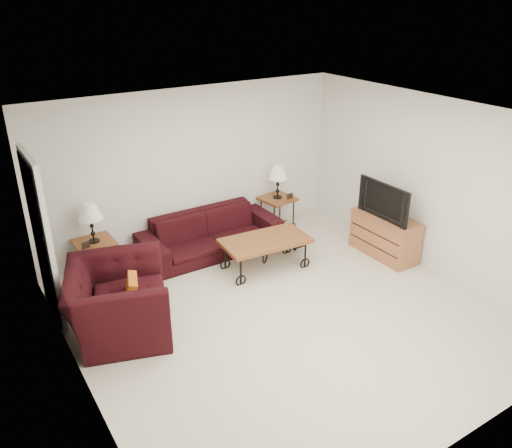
{
  "coord_description": "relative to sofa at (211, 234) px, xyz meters",
  "views": [
    {
      "loc": [
        -3.28,
        -4.43,
        3.78
      ],
      "look_at": [
        0.0,
        0.7,
        1.0
      ],
      "focal_mm": 36.15,
      "sensor_mm": 36.0,
      "label": 1
    }
  ],
  "objects": [
    {
      "name": "side_table_right",
      "position": [
        1.38,
        0.18,
        -0.04
      ],
      "size": [
        0.59,
        0.59,
        0.57
      ],
      "primitive_type": "cube",
      "rotation": [
        0.0,
        0.0,
        0.14
      ],
      "color": "brown",
      "rests_on": "ground"
    },
    {
      "name": "lamp_left",
      "position": [
        -1.73,
        0.18,
        0.54
      ],
      "size": [
        0.33,
        0.33,
        0.58
      ],
      "primitive_type": null,
      "rotation": [
        0.0,
        0.0,
        0.02
      ],
      "color": "black",
      "rests_on": "side_table_left"
    },
    {
      "name": "side_table_left",
      "position": [
        -1.73,
        0.18,
        -0.03
      ],
      "size": [
        0.54,
        0.54,
        0.58
      ],
      "primitive_type": "cube",
      "rotation": [
        0.0,
        0.0,
        0.02
      ],
      "color": "brown",
      "rests_on": "ground"
    },
    {
      "name": "television",
      "position": [
        2.2,
        -1.51,
        0.6
      ],
      "size": [
        0.13,
        0.97,
        0.56
      ],
      "primitive_type": "imported",
      "rotation": [
        0.0,
        0.0,
        -1.57
      ],
      "color": "black",
      "rests_on": "tv_stand"
    },
    {
      "name": "ground",
      "position": [
        -0.01,
        -2.02,
        -0.32
      ],
      "size": [
        5.0,
        5.0,
        0.0
      ],
      "primitive_type": "plane",
      "color": "beige",
      "rests_on": "ground"
    },
    {
      "name": "wall_left",
      "position": [
        -2.51,
        -2.02,
        0.93
      ],
      "size": [
        0.02,
        5.0,
        2.5
      ],
      "primitive_type": "cube",
      "color": "silver",
      "rests_on": "ground"
    },
    {
      "name": "armchair",
      "position": [
        -1.88,
        -1.22,
        0.1
      ],
      "size": [
        1.48,
        1.58,
        0.84
      ],
      "primitive_type": "imported",
      "rotation": [
        0.0,
        0.0,
        1.25
      ],
      "color": "black",
      "rests_on": "ground"
    },
    {
      "name": "photo_frame_right",
      "position": [
        1.53,
        0.03,
        0.3
      ],
      "size": [
        0.11,
        0.02,
        0.1
      ],
      "primitive_type": "cube",
      "rotation": [
        0.0,
        0.0,
        -0.07
      ],
      "color": "black",
      "rests_on": "side_table_right"
    },
    {
      "name": "ceiling",
      "position": [
        -0.01,
        -2.02,
        2.18
      ],
      "size": [
        5.0,
        5.0,
        0.0
      ],
      "primitive_type": "plane",
      "color": "white",
      "rests_on": "wall_back"
    },
    {
      "name": "wall_right",
      "position": [
        2.49,
        -2.02,
        0.93
      ],
      "size": [
        0.02,
        5.0,
        2.5
      ],
      "primitive_type": "cube",
      "color": "silver",
      "rests_on": "ground"
    },
    {
      "name": "tv_stand",
      "position": [
        2.22,
        -1.51,
        0.0
      ],
      "size": [
        0.45,
        1.08,
        0.65
      ],
      "primitive_type": "cube",
      "color": "#A2633C",
      "rests_on": "ground"
    },
    {
      "name": "wall_back",
      "position": [
        -0.01,
        0.48,
        0.93
      ],
      "size": [
        5.0,
        0.02,
        2.5
      ],
      "primitive_type": "cube",
      "color": "silver",
      "rests_on": "ground"
    },
    {
      "name": "backpack",
      "position": [
        1.16,
        -0.65,
        -0.1
      ],
      "size": [
        0.4,
        0.34,
        0.45
      ],
      "primitive_type": "ellipsoid",
      "rotation": [
        0.0,
        0.0,
        -0.21
      ],
      "color": "black",
      "rests_on": "ground"
    },
    {
      "name": "photo_frame_left",
      "position": [
        -1.88,
        0.03,
        0.3
      ],
      "size": [
        0.12,
        0.04,
        0.1
      ],
      "primitive_type": "cube",
      "rotation": [
        0.0,
        0.0,
        0.2
      ],
      "color": "black",
      "rests_on": "side_table_left"
    },
    {
      "name": "wall_front",
      "position": [
        -0.01,
        -4.52,
        0.93
      ],
      "size": [
        5.0,
        0.02,
        2.5
      ],
      "primitive_type": "cube",
      "color": "silver",
      "rests_on": "ground"
    },
    {
      "name": "sofa",
      "position": [
        0.0,
        0.0,
        0.0
      ],
      "size": [
        2.21,
        0.86,
        0.64
      ],
      "primitive_type": "imported",
      "color": "black",
      "rests_on": "ground"
    },
    {
      "name": "lamp_right",
      "position": [
        1.38,
        0.18,
        0.53
      ],
      "size": [
        0.36,
        0.36,
        0.57
      ],
      "primitive_type": null,
      "rotation": [
        0.0,
        0.0,
        0.14
      ],
      "color": "black",
      "rests_on": "side_table_right"
    },
    {
      "name": "coffee_table",
      "position": [
        0.44,
        -0.87,
        -0.08
      ],
      "size": [
        1.32,
        0.79,
        0.47
      ],
      "primitive_type": "cube",
      "rotation": [
        0.0,
        0.0,
        -0.08
      ],
      "color": "brown",
      "rests_on": "ground"
    },
    {
      "name": "doorway",
      "position": [
        -2.48,
        -0.37,
        0.7
      ],
      "size": [
        0.08,
        0.94,
        2.04
      ],
      "primitive_type": "cube",
      "color": "black",
      "rests_on": "ground"
    },
    {
      "name": "throw_pillow",
      "position": [
        -1.73,
        -1.27,
        0.2
      ],
      "size": [
        0.21,
        0.39,
        0.38
      ],
      "primitive_type": "cube",
      "rotation": [
        0.0,
        0.0,
        1.25
      ],
      "color": "#C26518",
      "rests_on": "armchair"
    }
  ]
}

